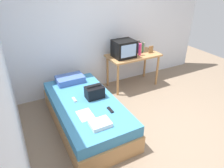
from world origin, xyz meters
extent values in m
plane|color=#84705B|center=(0.00, 0.00, 0.00)|extent=(8.00, 8.00, 0.00)
cube|color=silver|center=(0.00, 2.00, 1.30)|extent=(5.20, 0.10, 2.60)
cube|color=silver|center=(-2.00, 0.00, 1.30)|extent=(0.10, 4.10, 2.60)
cube|color=#B27F4C|center=(-0.93, 0.75, 0.15)|extent=(1.00, 2.00, 0.30)
cube|color=teal|center=(-0.93, 0.75, 0.39)|extent=(0.97, 1.94, 0.18)
cube|color=#B27F4C|center=(0.54, 1.59, 0.74)|extent=(1.16, 0.60, 0.04)
cylinder|color=#B27F4C|center=(0.02, 1.35, 0.36)|extent=(0.05, 0.05, 0.72)
cylinder|color=#B27F4C|center=(1.06, 1.35, 0.36)|extent=(0.05, 0.05, 0.72)
cylinder|color=#B27F4C|center=(0.02, 1.83, 0.36)|extent=(0.05, 0.05, 0.72)
cylinder|color=#B27F4C|center=(1.06, 1.83, 0.36)|extent=(0.05, 0.05, 0.72)
cube|color=black|center=(0.28, 1.58, 0.94)|extent=(0.44, 0.38, 0.36)
cube|color=#8CB2E0|center=(0.28, 1.38, 0.95)|extent=(0.35, 0.01, 0.26)
cylinder|color=#E53372|center=(0.64, 1.50, 0.89)|extent=(0.06, 0.06, 0.26)
cube|color=#2D5699|center=(0.69, 1.69, 0.87)|extent=(0.02, 0.16, 0.22)
cube|color=#B72D33|center=(0.72, 1.69, 0.86)|extent=(0.04, 0.13, 0.21)
cube|color=gray|center=(0.77, 1.69, 0.88)|extent=(0.04, 0.14, 0.25)
cube|color=#337F47|center=(0.80, 1.69, 0.86)|extent=(0.03, 0.15, 0.20)
cube|color=gray|center=(0.83, 1.69, 0.87)|extent=(0.03, 0.16, 0.22)
cube|color=olive|center=(0.95, 1.51, 0.84)|extent=(0.11, 0.02, 0.16)
cube|color=#4766AD|center=(-0.94, 1.51, 0.54)|extent=(0.51, 0.34, 0.12)
cube|color=black|center=(-0.75, 0.78, 0.58)|extent=(0.30, 0.20, 0.20)
cylinder|color=black|center=(-0.75, 0.78, 0.69)|extent=(0.24, 0.02, 0.02)
cube|color=white|center=(-1.07, 0.39, 0.48)|extent=(0.21, 0.29, 0.01)
cube|color=black|center=(-0.69, 0.32, 0.49)|extent=(0.04, 0.16, 0.02)
cube|color=#B7B7BC|center=(-1.08, 0.86, 0.49)|extent=(0.04, 0.14, 0.02)
cube|color=white|center=(-0.97, 0.08, 0.51)|extent=(0.28, 0.22, 0.06)
camera|label=1|loc=(-1.85, -1.94, 2.32)|focal=32.70mm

